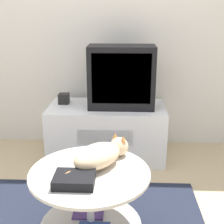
{
  "coord_description": "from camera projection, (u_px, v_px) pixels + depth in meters",
  "views": [
    {
      "loc": [
        0.25,
        -1.58,
        1.35
      ],
      "look_at": [
        0.16,
        0.56,
        0.63
      ],
      "focal_mm": 50.0,
      "sensor_mm": 36.0,
      "label": 1
    }
  ],
  "objects": [
    {
      "name": "wall_back",
      "position": [
        100.0,
        14.0,
        2.94
      ],
      "size": [
        8.0,
        0.05,
        2.6
      ],
      "color": "silver",
      "rests_on": "ground_plane"
    },
    {
      "name": "speaker",
      "position": [
        64.0,
        99.0,
        2.92
      ],
      "size": [
        0.09,
        0.09,
        0.09
      ],
      "color": "black",
      "rests_on": "tv_stand"
    },
    {
      "name": "tv",
      "position": [
        121.0,
        77.0,
        2.75
      ],
      "size": [
        0.58,
        0.29,
        0.55
      ],
      "color": "black",
      "rests_on": "tv_stand"
    },
    {
      "name": "tv_stand",
      "position": [
        107.0,
        131.0,
        2.93
      ],
      "size": [
        1.06,
        0.55,
        0.5
      ],
      "color": "white",
      "rests_on": "ground_plane"
    },
    {
      "name": "cat",
      "position": [
        100.0,
        155.0,
        1.77
      ],
      "size": [
        0.38,
        0.45,
        0.14
      ],
      "rotation": [
        0.0,
        0.0,
        0.88
      ],
      "color": "beige",
      "rests_on": "coffee_table"
    },
    {
      "name": "dvd_box",
      "position": [
        73.0,
        180.0,
        1.59
      ],
      "size": [
        0.21,
        0.16,
        0.05
      ],
      "color": "black",
      "rests_on": "coffee_table"
    },
    {
      "name": "coffee_table",
      "position": [
        90.0,
        199.0,
        1.77
      ],
      "size": [
        0.67,
        0.67,
        0.47
      ],
      "color": "#B2B2B7",
      "rests_on": "rug"
    }
  ]
}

